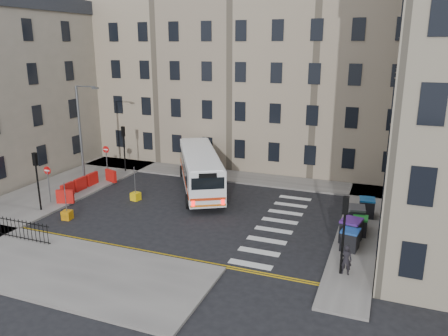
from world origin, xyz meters
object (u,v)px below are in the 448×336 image
Objects in this scene: bollard_chevron at (67,215)px; wheelie_bin_a at (350,239)px; bollard_yellow at (136,196)px; wheelie_bin_c at (360,226)px; wheelie_bin_e at (367,207)px; streetlamp at (80,134)px; wheelie_bin_d at (355,217)px; wheelie_bin_b at (351,230)px; pedestrian at (346,260)px; bus at (200,168)px.

wheelie_bin_a is at bearing 5.97° from bollard_chevron.
bollard_chevron is at bearing -114.70° from bollard_yellow.
wheelie_bin_c is 0.89× the size of wheelie_bin_e.
wheelie_bin_a is at bearing -11.84° from streetlamp.
bollard_chevron is (-18.08, -5.16, -0.55)m from wheelie_bin_d.
wheelie_bin_b reaches higher than wheelie_bin_c.
wheelie_bin_e is 2.09× the size of bollard_chevron.
wheelie_bin_e is at bearing 94.05° from wheelie_bin_b.
wheelie_bin_a is 2.92m from pedestrian.
bollard_yellow is (-3.50, -4.04, -1.46)m from bus.
bollard_chevron is at bearing -3.96° from pedestrian.
pedestrian is at bearing -18.92° from streetlamp.
bollard_chevron is (-18.16, 1.03, -0.64)m from pedestrian.
streetlamp is 5.61× the size of wheelie_bin_b.
streetlamp is at bearing -177.37° from wheelie_bin_b.
wheelie_bin_b is at bearing -6.96° from bollard_yellow.
wheelie_bin_e is 0.80× the size of pedestrian.
bus is 9.81× the size of wheelie_bin_c.
wheelie_bin_d is 2.32× the size of bollard_yellow.
pedestrian is at bearing -96.34° from wheelie_bin_d.
bus reaches higher than wheelie_bin_c.
wheelie_bin_e is at bearing 92.73° from wheelie_bin_a.
pedestrian is 18.20m from bollard_chevron.
bollard_yellow is (5.90, -1.58, -4.04)m from streetlamp.
bus is 18.33× the size of bollard_chevron.
wheelie_bin_d reaches higher than wheelie_bin_c.
bus reaches higher than pedestrian.
bollard_yellow is at bearing -176.61° from wheelie_bin_e.
wheelie_bin_d is (0.00, 3.27, 0.10)m from wheelie_bin_a.
bollard_chevron is at bearing -165.65° from wheelie_bin_a.
bollard_yellow is at bearing -14.98° from streetlamp.
wheelie_bin_e is at bearing 8.73° from bollard_yellow.
wheelie_bin_d is at bearing -109.03° from wheelie_bin_e.
wheelie_bin_a is 2.01× the size of bollard_yellow.
bollard_yellow is 1.00× the size of bollard_chevron.
wheelie_bin_d is 15.86m from bollard_yellow.
streetlamp is at bearing 165.02° from bollard_yellow.
bus is 6.99× the size of pedestrian.
streetlamp is 7.32m from bollard_yellow.
streetlamp reaches higher than wheelie_bin_c.
wheelie_bin_e reaches higher than wheelie_bin_c.
pedestrian is at bearing -93.88° from wheelie_bin_c.
bus is 13.58m from wheelie_bin_c.
streetlamp reaches higher than bollard_chevron.
streetlamp reaches higher than wheelie_bin_b.
wheelie_bin_e is at bearing -36.37° from bus.
wheelie_bin_c is at bearing -98.80° from wheelie_bin_e.
wheelie_bin_a is (21.74, -4.56, -3.59)m from streetlamp.
streetlamp is 5.85× the size of wheelie_bin_d.
streetlamp is 8.45m from bollard_chevron.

